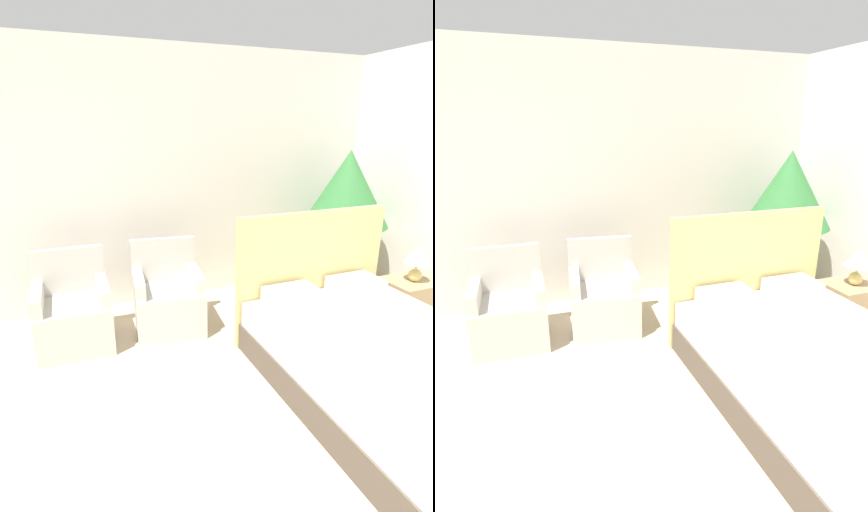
# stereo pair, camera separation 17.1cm
# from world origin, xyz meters

# --- Properties ---
(wall_back) EXTENTS (10.00, 0.06, 2.90)m
(wall_back) POSITION_xyz_m (0.00, 3.76, 1.45)
(wall_back) COLOR silver
(wall_back) RESTS_ON ground_plane
(bed) EXTENTS (1.63, 2.24, 1.28)m
(bed) POSITION_xyz_m (1.13, 1.28, 0.28)
(bed) COLOR #4C4238
(bed) RESTS_ON ground_plane
(armchair_near_window_left) EXTENTS (0.69, 0.63, 0.92)m
(armchair_near_window_left) POSITION_xyz_m (-1.12, 2.92, 0.29)
(armchair_near_window_left) COLOR #B7B2A8
(armchair_near_window_left) RESTS_ON ground_plane
(armchair_near_window_right) EXTENTS (0.76, 0.70, 0.92)m
(armchair_near_window_right) POSITION_xyz_m (-0.18, 2.92, 0.29)
(armchair_near_window_right) COLOR #B7B2A8
(armchair_near_window_right) RESTS_ON ground_plane
(potted_palm) EXTENTS (1.02, 1.02, 1.78)m
(potted_palm) POSITION_xyz_m (2.13, 3.08, 1.26)
(potted_palm) COLOR #38281E
(potted_palm) RESTS_ON ground_plane
(nightstand) EXTENTS (0.56, 0.45, 0.49)m
(nightstand) POSITION_xyz_m (2.26, 2.07, 0.25)
(nightstand) COLOR #937A56
(nightstand) RESTS_ON ground_plane
(table_lamp) EXTENTS (0.26, 0.26, 0.39)m
(table_lamp) POSITION_xyz_m (2.26, 2.05, 0.75)
(table_lamp) COLOR tan
(table_lamp) RESTS_ON nightstand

